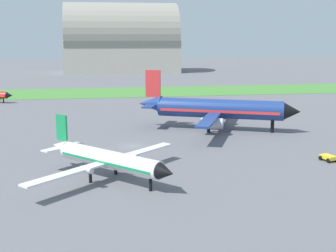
{
  "coord_description": "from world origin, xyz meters",
  "views": [
    {
      "loc": [
        -6.56,
        -78.32,
        19.06
      ],
      "look_at": [
        6.78,
        1.98,
        3.0
      ],
      "focal_mm": 49.47,
      "sensor_mm": 36.0,
      "label": 1
    }
  ],
  "objects": [
    {
      "name": "hangar_distant",
      "position": [
        9.27,
        165.48,
        15.76
      ],
      "size": [
        58.07,
        31.83,
        35.29
      ],
      "color": "#B2AD9E",
      "rests_on": "ground_plane"
    },
    {
      "name": "airplane_foreground_turboprop",
      "position": [
        -4.84,
        -18.26,
        2.87
      ],
      "size": [
        20.43,
        18.92,
        7.86
      ],
      "rotation": [
        0.0,
        0.0,
        5.45
      ],
      "color": "white",
      "rests_on": "ground_plane"
    },
    {
      "name": "baggage_cart_near_gate",
      "position": [
        29.04,
        -14.54,
        0.57
      ],
      "size": [
        2.29,
        2.74,
        0.9
      ],
      "rotation": [
        0.0,
        0.0,
        1.82
      ],
      "color": "yellow",
      "rests_on": "ground_plane"
    },
    {
      "name": "grass_taxiway_strip",
      "position": [
        0.0,
        77.73,
        0.04
      ],
      "size": [
        360.0,
        28.0,
        0.08
      ],
      "primitive_type": "cube",
      "color": "#478438",
      "rests_on": "ground_plane"
    },
    {
      "name": "ground_plane",
      "position": [
        0.0,
        0.0,
        0.0
      ],
      "size": [
        600.0,
        600.0,
        0.0
      ],
      "primitive_type": "plane",
      "color": "slate"
    },
    {
      "name": "airplane_midfield_jet",
      "position": [
        18.34,
        11.45,
        4.3
      ],
      "size": [
        31.69,
        31.86,
        11.94
      ],
      "rotation": [
        0.0,
        0.0,
        5.87
      ],
      "color": "navy",
      "rests_on": "ground_plane"
    }
  ]
}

